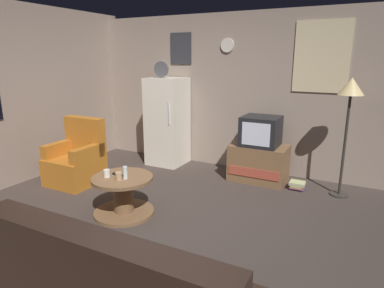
# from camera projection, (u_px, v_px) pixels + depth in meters

# --- Properties ---
(ground_plane) EXTENTS (12.00, 12.00, 0.00)m
(ground_plane) POSITION_uv_depth(u_px,v_px,m) (151.00, 226.00, 3.78)
(ground_plane) COLOR #3D332D
(wall_with_art) EXTENTS (5.20, 0.12, 2.52)m
(wall_with_art) POSITION_uv_depth(u_px,v_px,m) (233.00, 92.00, 5.56)
(wall_with_art) COLOR gray
(wall_with_art) RESTS_ON ground_plane
(fridge) EXTENTS (0.60, 0.62, 1.77)m
(fridge) POSITION_uv_depth(u_px,v_px,m) (167.00, 121.00, 5.84)
(fridge) COLOR silver
(fridge) RESTS_ON ground_plane
(tv_stand) EXTENTS (0.84, 0.53, 0.55)m
(tv_stand) POSITION_uv_depth(u_px,v_px,m) (259.00, 163.00, 5.12)
(tv_stand) COLOR brown
(tv_stand) RESTS_ON ground_plane
(crt_tv) EXTENTS (0.54, 0.51, 0.44)m
(crt_tv) POSITION_uv_depth(u_px,v_px,m) (261.00, 131.00, 4.99)
(crt_tv) COLOR black
(crt_tv) RESTS_ON tv_stand
(standing_lamp) EXTENTS (0.32, 0.32, 1.59)m
(standing_lamp) POSITION_uv_depth(u_px,v_px,m) (350.00, 96.00, 4.28)
(standing_lamp) COLOR #332D28
(standing_lamp) RESTS_ON ground_plane
(coffee_table) EXTENTS (0.72, 0.72, 0.47)m
(coffee_table) POSITION_uv_depth(u_px,v_px,m) (123.00, 195.00, 4.01)
(coffee_table) COLOR brown
(coffee_table) RESTS_ON ground_plane
(wine_glass) EXTENTS (0.05, 0.05, 0.15)m
(wine_glass) POSITION_uv_depth(u_px,v_px,m) (125.00, 173.00, 3.87)
(wine_glass) COLOR silver
(wine_glass) RESTS_ON coffee_table
(mug_ceramic_white) EXTENTS (0.08, 0.08, 0.09)m
(mug_ceramic_white) POSITION_uv_depth(u_px,v_px,m) (107.00, 173.00, 3.94)
(mug_ceramic_white) COLOR silver
(mug_ceramic_white) RESTS_ON coffee_table
(mug_ceramic_tan) EXTENTS (0.08, 0.08, 0.09)m
(mug_ceramic_tan) POSITION_uv_depth(u_px,v_px,m) (119.00, 176.00, 3.85)
(mug_ceramic_tan) COLOR tan
(mug_ceramic_tan) RESTS_ON coffee_table
(remote_control) EXTENTS (0.16, 0.08, 0.02)m
(remote_control) POSITION_uv_depth(u_px,v_px,m) (118.00, 174.00, 4.00)
(remote_control) COLOR black
(remote_control) RESTS_ON coffee_table
(armchair) EXTENTS (0.68, 0.68, 0.96)m
(armchair) POSITION_uv_depth(u_px,v_px,m) (77.00, 160.00, 5.03)
(armchair) COLOR #B2661E
(armchair) RESTS_ON ground_plane
(book_stack) EXTENTS (0.21, 0.17, 0.12)m
(book_stack) POSITION_uv_depth(u_px,v_px,m) (297.00, 185.00, 4.80)
(book_stack) COLOR #523855
(book_stack) RESTS_ON ground_plane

